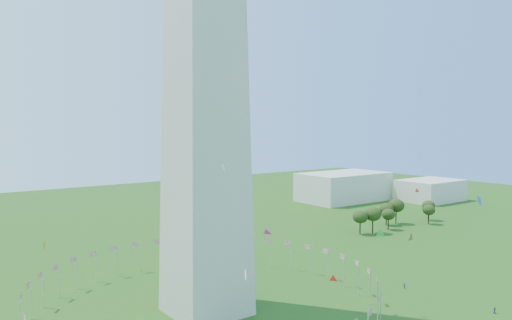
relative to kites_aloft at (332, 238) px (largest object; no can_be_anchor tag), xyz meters
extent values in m
cylinder|color=silver|center=(27.13, 28.39, -16.95)|extent=(0.24, 0.24, 9.00)
cylinder|color=silver|center=(26.52, 35.33, -16.95)|extent=(0.24, 0.24, 9.00)
cylinder|color=silver|center=(24.72, 42.07, -16.95)|extent=(0.24, 0.24, 9.00)
cylinder|color=silver|center=(21.77, 48.39, -16.95)|extent=(0.24, 0.24, 9.00)
cylinder|color=silver|center=(17.77, 54.10, -16.95)|extent=(0.24, 0.24, 9.00)
cylinder|color=silver|center=(12.84, 59.03, -16.95)|extent=(0.24, 0.24, 9.00)
cylinder|color=silver|center=(7.13, 63.03, -16.95)|extent=(0.24, 0.24, 9.00)
cylinder|color=silver|center=(0.81, 65.98, -16.95)|extent=(0.24, 0.24, 9.00)
cylinder|color=silver|center=(-5.92, 67.78, -16.95)|extent=(0.24, 0.24, 9.00)
cylinder|color=silver|center=(-12.87, 68.39, -16.95)|extent=(0.24, 0.24, 9.00)
cylinder|color=silver|center=(-19.81, 67.78, -16.95)|extent=(0.24, 0.24, 9.00)
cylinder|color=silver|center=(-26.55, 65.98, -16.95)|extent=(0.24, 0.24, 9.00)
cylinder|color=silver|center=(-32.87, 63.03, -16.95)|extent=(0.24, 0.24, 9.00)
cylinder|color=silver|center=(-38.58, 59.03, -16.95)|extent=(0.24, 0.24, 9.00)
cylinder|color=silver|center=(-43.51, 54.10, -16.95)|extent=(0.24, 0.24, 9.00)
cylinder|color=silver|center=(-47.51, 48.39, -16.95)|extent=(0.24, 0.24, 9.00)
cylinder|color=silver|center=(-50.46, 42.07, -16.95)|extent=(0.24, 0.24, 9.00)
cylinder|color=silver|center=(7.13, -6.25, -16.95)|extent=(0.24, 0.24, 9.00)
cylinder|color=silver|center=(12.84, -2.25, -16.95)|extent=(0.24, 0.24, 9.00)
cylinder|color=silver|center=(17.77, 2.68, -16.95)|extent=(0.24, 0.24, 9.00)
cylinder|color=silver|center=(21.77, 8.39, -16.95)|extent=(0.24, 0.24, 9.00)
cylinder|color=silver|center=(24.72, 14.71, -16.95)|extent=(0.24, 0.24, 9.00)
cylinder|color=silver|center=(26.52, 21.44, -16.95)|extent=(0.24, 0.24, 9.00)
cube|color=beige|center=(137.13, 128.39, -13.45)|extent=(50.00, 30.00, 16.00)
cube|color=beige|center=(177.13, 98.39, -15.45)|extent=(35.00, 25.00, 12.00)
imported|color=#3C1C54|center=(41.47, -12.47, -20.71)|extent=(0.76, 0.54, 1.48)
imported|color=#1F264A|center=(38.81, 11.04, -20.70)|extent=(0.72, 1.06, 1.51)
plane|color=green|center=(19.88, 3.95, -2.56)|extent=(1.21, 2.45, 2.45)
plane|color=blue|center=(10.54, -25.26, 9.91)|extent=(1.07, 1.90, 1.90)
plane|color=orange|center=(-53.91, 5.71, 5.27)|extent=(0.56, 1.33, 1.41)
plane|color=yellow|center=(-6.96, 16.87, -1.71)|extent=(1.05, 0.90, 1.31)
plane|color=white|center=(-17.83, 12.81, 14.39)|extent=(1.83, 0.72, 1.69)
plane|color=yellow|center=(20.39, 24.14, 7.90)|extent=(0.38, 1.02, 1.08)
plane|color=red|center=(-3.06, -3.63, -7.04)|extent=(1.29, 1.46, 1.61)
plane|color=white|center=(-16.07, 7.70, -6.62)|extent=(2.08, 0.44, 2.11)
plane|color=red|center=(37.59, 6.96, 5.82)|extent=(1.30, 0.70, 1.21)
plane|color=red|center=(15.40, -7.78, -0.61)|extent=(1.77, 0.26, 1.77)
plane|color=#CC2699|center=(-6.05, 13.75, -0.55)|extent=(1.63, 2.55, 2.10)
ellipsoid|color=#2E4416|center=(78.71, 62.91, -16.66)|extent=(6.13, 6.13, 9.58)
ellipsoid|color=#2E4416|center=(84.18, 61.14, -16.13)|extent=(6.81, 6.81, 10.64)
ellipsoid|color=#2E4416|center=(94.77, 61.86, -17.08)|extent=(5.60, 5.60, 8.74)
ellipsoid|color=#2E4416|center=(101.27, 68.19, -16.66)|extent=(6.13, 6.13, 9.58)
ellipsoid|color=#2E4416|center=(107.43, 67.80, -15.94)|extent=(7.05, 7.05, 11.02)
ellipsoid|color=#2E4416|center=(118.34, 58.74, -17.17)|extent=(5.48, 5.48, 8.56)
ellipsoid|color=#2E4416|center=(125.86, 64.11, -16.91)|extent=(5.81, 5.81, 9.09)
camera|label=1|loc=(-71.49, -71.54, 23.48)|focal=35.00mm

